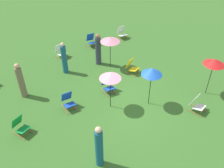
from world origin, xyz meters
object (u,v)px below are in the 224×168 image
(deckchair_1, at_px, (108,85))
(person_2, at_px, (99,147))
(person_1, at_px, (98,50))
(person_3, at_px, (64,59))
(deckchair_8, at_px, (132,67))
(deckchair_6, at_px, (68,101))
(umbrella_1, at_px, (110,76))
(umbrella_0, at_px, (152,71))
(umbrella_3, at_px, (110,40))
(umbrella_2, at_px, (214,62))
(deckchair_3, at_px, (61,52))
(deckchair_0, at_px, (122,33))
(deckchair_4, at_px, (197,104))
(person_0, at_px, (21,81))
(deckchair_7, at_px, (20,126))
(deckchair_2, at_px, (91,41))

(deckchair_1, bearing_deg, person_2, -121.73)
(person_1, bearing_deg, person_3, 157.70)
(deckchair_8, xyz_separation_m, person_3, (-2.68, 2.45, 0.49))
(deckchair_6, bearing_deg, person_2, -94.21)
(person_1, relative_size, person_2, 1.00)
(umbrella_1, relative_size, person_2, 1.00)
(deckchair_6, bearing_deg, umbrella_0, -26.97)
(umbrella_3, distance_m, person_2, 6.51)
(umbrella_2, bearing_deg, person_3, 123.84)
(umbrella_0, distance_m, umbrella_2, 3.04)
(deckchair_3, xyz_separation_m, deckchair_8, (1.98, -4.01, 0.00))
(deckchair_0, height_order, deckchair_3, same)
(person_3, bearing_deg, deckchair_4, 170.86)
(umbrella_1, bearing_deg, person_0, 127.74)
(deckchair_8, xyz_separation_m, umbrella_0, (-1.24, -2.34, 1.44))
(umbrella_2, height_order, person_2, umbrella_2)
(deckchair_7, height_order, deckchair_8, same)
(deckchair_3, height_order, person_0, person_0)
(deckchair_1, relative_size, deckchair_2, 0.99)
(deckchair_3, xyz_separation_m, person_1, (1.21, -2.09, 0.52))
(person_0, distance_m, person_2, 5.43)
(umbrella_2, bearing_deg, person_0, 139.55)
(umbrella_1, relative_size, person_0, 1.03)
(deckchair_1, xyz_separation_m, person_1, (1.29, 2.30, 0.52))
(deckchair_4, height_order, person_2, person_2)
(umbrella_2, bearing_deg, person_2, 176.84)
(deckchair_0, distance_m, umbrella_0, 7.04)
(deckchair_6, height_order, person_3, person_3)
(deckchair_0, bearing_deg, umbrella_2, -89.98)
(deckchair_1, relative_size, umbrella_3, 0.47)
(deckchair_0, relative_size, umbrella_3, 0.46)
(umbrella_3, distance_m, person_0, 4.98)
(deckchair_3, xyz_separation_m, umbrella_1, (-0.73, -5.32, 1.37))
(umbrella_1, xyz_separation_m, umbrella_2, (4.17, -2.41, 0.06))
(deckchair_7, relative_size, umbrella_0, 0.44)
(deckchair_2, bearing_deg, person_2, -110.62)
(deckchair_3, bearing_deg, person_3, -116.75)
(deckchair_0, distance_m, deckchair_4, 7.92)
(deckchair_0, height_order, person_0, person_0)
(deckchair_4, bearing_deg, deckchair_0, 65.02)
(person_2, bearing_deg, umbrella_1, 159.00)
(deckchair_3, height_order, umbrella_1, umbrella_1)
(deckchair_2, distance_m, deckchair_3, 2.25)
(deckchair_2, distance_m, person_3, 3.33)
(deckchair_6, relative_size, umbrella_3, 0.46)
(deckchair_2, height_order, person_0, person_0)
(deckchair_3, bearing_deg, deckchair_6, -120.84)
(person_2, bearing_deg, deckchair_0, 159.63)
(umbrella_2, bearing_deg, deckchair_3, 113.98)
(umbrella_3, bearing_deg, umbrella_2, -68.52)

